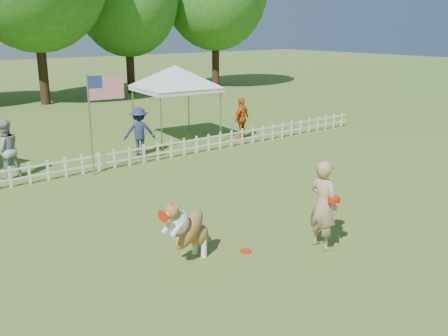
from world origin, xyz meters
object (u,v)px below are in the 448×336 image
Objects in this scene: spectator_a at (6,149)px; dog at (190,229)px; flag_pole at (90,126)px; spectator_c at (242,118)px; frisbee_on_turf at (246,251)px; handler at (323,205)px; canopy_tent_right at (176,104)px; spectator_b at (139,131)px.

dog is at bearing 94.60° from spectator_a.
flag_pole is 1.83× the size of spectator_c.
frisbee_on_turf is 6.72m from flag_pole.
frisbee_on_turf is at bearing 29.95° from spectator_c.
handler reaches higher than dog.
spectator_c is (2.00, -1.42, -0.56)m from canopy_tent_right.
spectator_c reaches higher than frisbee_on_turf.
frisbee_on_turf is 0.15× the size of spectator_b.
handler is 1.06× the size of spectator_a.
frisbee_on_turf is 0.08× the size of flag_pole.
handler is 9.18m from spectator_a.
flag_pole is at bearing 13.32° from handler.
spectator_c is at bearing 28.85° from dog.
canopy_tent_right reaches higher than dog.
flag_pole is (-1.44, 7.31, 0.56)m from handler.
spectator_c is at bearing -156.41° from spectator_b.
spectator_c is at bearing 16.36° from flag_pole.
handler is 1.11× the size of spectator_c.
spectator_c is (7.30, 7.28, 0.16)m from dog.
handler is 9.73m from spectator_c.
canopy_tent_right reaches higher than handler.
spectator_a is 4.21m from spectator_b.
spectator_a is (-1.14, 7.42, 0.20)m from dog.
canopy_tent_right reaches higher than spectator_b.
flag_pole reaches higher than handler.
canopy_tent_right is (5.30, 8.69, 0.73)m from dog.
dog is at bearing 93.64° from spectator_b.
spectator_b is (2.03, 7.80, 0.78)m from frisbee_on_turf.
flag_pole is at bearing 91.36° from frisbee_on_turf.
dog is 10.20m from canopy_tent_right.
dog is at bearing 24.28° from spectator_c.
frisbee_on_turf is 8.09m from spectator_b.
spectator_a is (-6.43, -1.28, -0.52)m from canopy_tent_right.
canopy_tent_right is at bearing -14.75° from handler.
spectator_a is at bearing -163.74° from canopy_tent_right.
spectator_a is (-2.18, 7.76, 0.82)m from frisbee_on_turf.
flag_pole is (0.88, 6.23, 0.82)m from dog.
spectator_a is 1.05× the size of spectator_c.
handler is 0.65× the size of canopy_tent_right.
frisbee_on_turf is at bearing -110.19° from canopy_tent_right.
dog is 0.78× the size of spectator_b.
dog is at bearing 161.76° from frisbee_on_turf.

